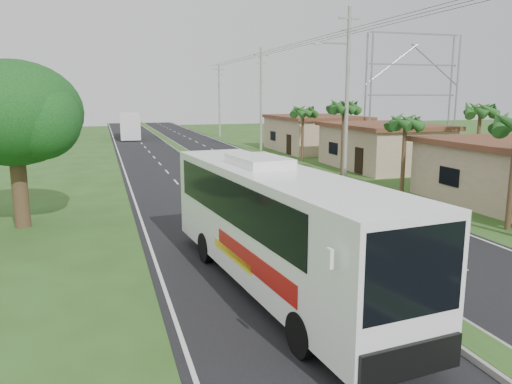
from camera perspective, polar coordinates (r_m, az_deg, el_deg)
name	(u,v)px	position (r m, az deg, el deg)	size (l,w,h in m)	color
ground	(362,272)	(17.73, 12.08, -8.91)	(180.00, 180.00, 0.00)	#2F4D1C
road_asphalt	(225,180)	(35.96, -3.59, 1.42)	(14.00, 160.00, 0.02)	black
median_strip	(225,178)	(35.95, -3.59, 1.57)	(1.20, 160.00, 0.18)	gray
lane_edge_left	(129,185)	(35.03, -14.30, 0.83)	(0.12, 160.00, 0.01)	silver
lane_edge_right	(311,175)	(38.08, 6.26, 1.89)	(0.12, 160.00, 0.01)	silver
shop_mid	(382,146)	(42.96, 14.25, 5.15)	(7.60, 10.60, 3.67)	tan
shop_far	(314,133)	(55.34, 6.68, 6.71)	(8.60, 11.60, 3.82)	tan
palm_verge_b	(405,122)	(31.90, 16.72, 7.63)	(2.40, 2.40, 5.05)	#473321
palm_verge_c	(344,107)	(37.61, 10.02, 9.52)	(2.40, 2.40, 5.85)	#473321
palm_verge_d	(303,111)	(46.01, 5.39, 9.16)	(2.40, 2.40, 5.25)	#473321
palm_behind_shop	(481,110)	(39.20, 24.29, 8.51)	(2.40, 2.40, 5.65)	#473321
shade_tree	(11,117)	(24.81, -26.24, 7.71)	(6.30, 6.00, 7.54)	#473321
utility_pole_b	(347,91)	(36.57, 10.33, 11.26)	(3.20, 0.28, 12.00)	gray
utility_pole_c	(261,98)	(55.11, 0.58, 10.66)	(1.60, 0.28, 11.00)	gray
utility_pole_d	(219,99)	(74.41, -4.21, 10.51)	(1.60, 0.28, 10.50)	gray
billboard_lattice	(412,87)	(53.84, 17.43, 11.39)	(10.18, 1.18, 12.07)	gray
coach_bus_main	(274,220)	(15.28, 2.11, -3.19)	(3.88, 12.69, 4.04)	white
coach_bus_far	(130,124)	(73.67, -14.22, 7.51)	(3.11, 11.97, 3.46)	white
motorcyclist	(253,199)	(25.35, -0.33, -0.75)	(1.92, 1.27, 2.28)	black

